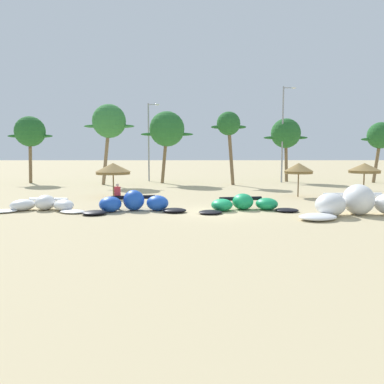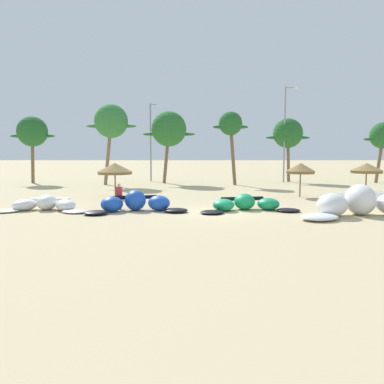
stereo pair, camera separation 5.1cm
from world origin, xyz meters
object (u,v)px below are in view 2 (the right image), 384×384
at_px(kite_center, 362,204).
at_px(palm_leftmost, 30,132).
at_px(beach_umbrella_near_palms, 365,168).
at_px(palm_center_left, 229,125).
at_px(kite_far_left, 43,205).
at_px(palm_center_right, 286,134).
at_px(palm_left, 109,122).
at_px(beach_umbrella_middle, 299,168).
at_px(palm_left_of_gap, 167,129).
at_px(palm_right_of_gap, 381,136).
at_px(kite_left_of_center, 244,204).
at_px(lamppost_west, 150,138).
at_px(lamppost_west_center, 284,130).
at_px(person_near_kites, 118,196).
at_px(kite_left, 134,203).
at_px(beach_umbrella_near_van, 113,169).

distance_m(kite_center, palm_leftmost, 36.16).
xyz_separation_m(beach_umbrella_near_palms, palm_center_left, (-9.37, 11.72, 4.00)).
bearing_deg(kite_far_left, kite_center, -6.34).
bearing_deg(palm_center_right, palm_left, -167.88).
distance_m(beach_umbrella_middle, palm_left_of_gap, 17.81).
bearing_deg(palm_left, palm_right_of_gap, 4.98).
distance_m(kite_left_of_center, lamppost_west, 25.44).
distance_m(kite_far_left, kite_left_of_center, 12.24).
distance_m(kite_far_left, palm_left_of_gap, 22.36).
xyz_separation_m(kite_left_of_center, palm_right_of_gap, (18.21, 21.18, 4.89)).
bearing_deg(palm_leftmost, lamppost_west_center, 1.51).
bearing_deg(kite_far_left, person_near_kites, 6.81).
height_order(kite_left, palm_leftmost, palm_leftmost).
bearing_deg(kite_left, beach_umbrella_middle, 32.19).
height_order(beach_umbrella_near_van, palm_right_of_gap, palm_right_of_gap).
xyz_separation_m(kite_center, beach_umbrella_middle, (-1.05, 9.31, 1.59)).
height_order(beach_umbrella_near_palms, person_near_kites, beach_umbrella_near_palms).
distance_m(kite_far_left, lamppost_west_center, 29.76).
xyz_separation_m(kite_center, beach_umbrella_near_palms, (3.85, 8.66, 1.63)).
bearing_deg(beach_umbrella_near_palms, person_near_kites, -161.28).
relative_size(beach_umbrella_middle, lamppost_west_center, 0.25).
bearing_deg(beach_umbrella_near_palms, palm_center_left, 128.64).
xyz_separation_m(kite_left_of_center, palm_left, (-11.85, 18.57, 6.28)).
distance_m(kite_far_left, lamppost_west, 24.54).
height_order(person_near_kites, lamppost_west, lamppost_west).
bearing_deg(person_near_kites, kite_left_of_center, -3.35).
xyz_separation_m(kite_left, palm_right_of_gap, (24.90, 21.50, 4.79)).
bearing_deg(kite_center, kite_left_of_center, 161.26).
relative_size(palm_leftmost, palm_left_of_gap, 0.93).
height_order(kite_left_of_center, beach_umbrella_near_palms, beach_umbrella_near_palms).
relative_size(beach_umbrella_near_van, palm_center_left, 0.36).
bearing_deg(kite_center, beach_umbrella_middle, 96.41).
height_order(kite_far_left, lamppost_west_center, lamppost_west_center).
distance_m(beach_umbrella_near_palms, palm_right_of_gap, 17.00).
relative_size(kite_far_left, lamppost_west_center, 0.55).
bearing_deg(palm_center_right, lamppost_west, 176.96).
height_order(person_near_kites, lamppost_west_center, lamppost_west_center).
xyz_separation_m(kite_left, palm_center_left, (7.44, 18.57, 5.82)).
bearing_deg(beach_umbrella_near_van, palm_left_of_gap, 75.16).
distance_m(kite_center, palm_left, 28.15).
distance_m(lamppost_west, lamppost_west_center, 15.58).
bearing_deg(palm_left_of_gap, palm_right_of_gap, 1.35).
bearing_deg(beach_umbrella_middle, palm_right_of_gap, 47.14).
height_order(kite_left, person_near_kites, person_near_kites).
xyz_separation_m(kite_center, beach_umbrella_near_van, (-15.65, 9.48, 1.56)).
xyz_separation_m(palm_leftmost, palm_left_of_gap, (15.28, -0.29, 0.28)).
xyz_separation_m(kite_left, palm_leftmost, (-14.46, 21.22, 5.22)).
bearing_deg(person_near_kites, beach_umbrella_near_palms, 18.72).
height_order(kite_left, beach_umbrella_middle, beach_umbrella_middle).
height_order(palm_left, lamppost_west, lamppost_west).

